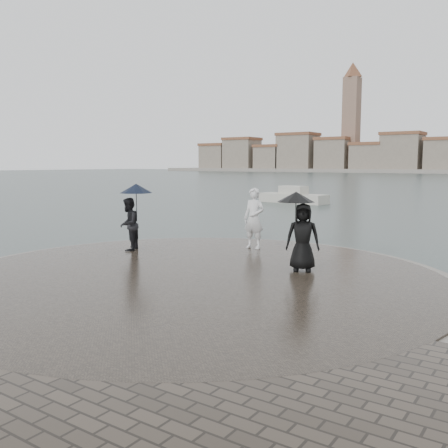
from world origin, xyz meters
The scene contains 6 objects.
ground centered at (0.00, 0.00, 0.00)m, with size 400.00×400.00×0.00m, color #2B3835.
kerb_ring centered at (0.00, 3.50, 0.16)m, with size 12.50×12.50×0.32m, color gray.
quay_tip centered at (0.00, 3.50, 0.18)m, with size 11.90×11.90×0.36m, color #2D261E.
statue centered at (-0.72, 7.51, 1.31)m, with size 0.69×0.45×1.89m, color white.
visitor_left centered at (-3.62, 5.07, 1.45)m, with size 1.19×1.08×2.04m.
visitor_right centered at (1.90, 5.39, 1.44)m, with size 1.21×0.99×1.95m.
Camera 1 is at (7.22, -5.73, 3.00)m, focal length 40.00 mm.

